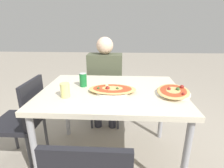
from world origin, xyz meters
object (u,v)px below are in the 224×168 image
at_px(dining_table, 112,97).
at_px(drink_glass, 65,90).
at_px(person_seated, 105,76).
at_px(soda_can, 83,80).
at_px(chair_far_seated, 106,87).
at_px(pizza_main, 112,90).
at_px(chair_side_left, 23,118).
at_px(pizza_second, 173,91).

xyz_separation_m(dining_table, drink_glass, (-0.36, -0.18, 0.13)).
relative_size(dining_table, person_seated, 1.06).
bearing_deg(soda_can, person_seated, 75.58).
xyz_separation_m(chair_far_seated, pizza_main, (0.13, -0.82, 0.28)).
xyz_separation_m(chair_side_left, pizza_main, (0.81, 0.03, 0.28)).
bearing_deg(chair_side_left, soda_can, -73.74).
bearing_deg(pizza_main, person_seated, 100.23).
bearing_deg(drink_glass, pizza_second, 7.72).
xyz_separation_m(chair_far_seated, drink_glass, (-0.24, -0.95, 0.32)).
bearing_deg(chair_side_left, dining_table, -84.95).
bearing_deg(person_seated, chair_side_left, 47.00).
height_order(chair_side_left, pizza_second, chair_side_left).
relative_size(soda_can, drink_glass, 1.08).
distance_m(dining_table, chair_side_left, 0.83).
distance_m(soda_can, pizza_second, 0.80).
xyz_separation_m(chair_far_seated, soda_can, (-0.15, -0.69, 0.32)).
distance_m(chair_side_left, drink_glass, 0.56).
bearing_deg(person_seated, soda_can, 75.58).
bearing_deg(chair_side_left, person_seated, -43.00).
bearing_deg(pizza_second, dining_table, 173.61).
xyz_separation_m(person_seated, pizza_second, (0.64, -0.72, 0.08)).
bearing_deg(pizza_main, drink_glass, -159.47).
height_order(dining_table, pizza_main, pizza_main).
xyz_separation_m(soda_can, drink_glass, (-0.09, -0.26, -0.00)).
relative_size(chair_side_left, person_seated, 0.73).
bearing_deg(chair_far_seated, pizza_second, 127.45).
relative_size(drink_glass, pizza_second, 0.27).
height_order(soda_can, pizza_second, soda_can).
bearing_deg(drink_glass, dining_table, 26.37).
bearing_deg(person_seated, chair_far_seated, -90.00).
height_order(dining_table, pizza_second, pizza_second).
relative_size(chair_far_seated, pizza_main, 2.08).
bearing_deg(person_seated, pizza_second, 131.40).
xyz_separation_m(dining_table, chair_far_seated, (-0.12, 0.77, -0.19)).
height_order(chair_side_left, pizza_main, chair_side_left).
relative_size(chair_far_seated, chair_side_left, 1.00).
bearing_deg(chair_far_seated, soda_can, 77.79).
bearing_deg(chair_far_seated, drink_glass, 76.01).
xyz_separation_m(chair_side_left, pizza_second, (1.32, 0.01, 0.28)).
distance_m(pizza_main, soda_can, 0.31).
bearing_deg(dining_table, chair_side_left, -174.95).
bearing_deg(pizza_main, dining_table, 101.32).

